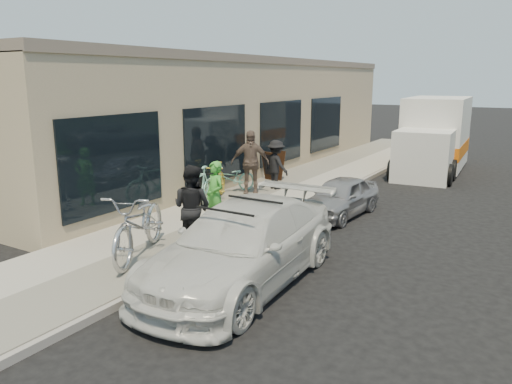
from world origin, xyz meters
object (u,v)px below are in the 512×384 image
at_px(bystander_b, 250,163).
at_px(sedan_silver, 340,197).
at_px(bike_rack, 208,186).
at_px(tandem_bike, 140,224).
at_px(sedan_white, 243,245).
at_px(moving_truck, 434,139).
at_px(man_standing, 192,207).
at_px(woman_rider, 215,196).
at_px(cruiser_bike_b, 231,178).
at_px(cruiser_bike_c, 217,181).
at_px(bystander_a, 276,165).
at_px(cruiser_bike_a, 200,189).
at_px(sandwich_board, 273,165).

bearing_deg(bystander_b, sedan_silver, -36.69).
height_order(bike_rack, tandem_bike, tandem_bike).
distance_m(sedan_white, moving_truck, 12.97).
bearing_deg(sedan_silver, bystander_b, 177.91).
bearing_deg(man_standing, woman_rider, -75.94).
bearing_deg(bike_rack, sedan_silver, 21.46).
distance_m(bike_rack, cruiser_bike_b, 1.53).
bearing_deg(man_standing, cruiser_bike_c, -63.64).
height_order(moving_truck, bystander_a, moving_truck).
distance_m(woman_rider, man_standing, 1.38).
height_order(woman_rider, man_standing, man_standing).
xyz_separation_m(sedan_white, man_standing, (-1.60, 0.64, 0.31)).
xyz_separation_m(man_standing, bystander_a, (-1.30, 5.74, -0.10)).
relative_size(tandem_bike, cruiser_bike_c, 1.46).
bearing_deg(moving_truck, bike_rack, -116.56).
xyz_separation_m(moving_truck, man_standing, (-1.94, -12.32, -0.23)).
height_order(bike_rack, bystander_b, bystander_b).
relative_size(sedan_silver, cruiser_bike_a, 1.60).
bearing_deg(bystander_b, bike_rack, -132.72).
relative_size(sandwich_board, sedan_white, 0.20).
xyz_separation_m(bike_rack, tandem_bike, (1.33, -3.94, 0.13)).
distance_m(sandwich_board, sedan_white, 8.37).
bearing_deg(sedan_silver, cruiser_bike_b, -179.51).
xyz_separation_m(sandwich_board, tandem_bike, (1.48, -7.76, 0.16)).
distance_m(bike_rack, bystander_b, 1.69).
xyz_separation_m(sedan_white, tandem_bike, (-2.17, -0.23, 0.11)).
bearing_deg(tandem_bike, cruiser_bike_b, 82.42).
xyz_separation_m(bike_rack, sedan_silver, (3.28, 1.29, -0.17)).
xyz_separation_m(bike_rack, sandwich_board, (-0.15, 3.82, -0.02)).
distance_m(sandwich_board, cruiser_bike_a, 4.36).
height_order(sedan_silver, cruiser_bike_c, cruiser_bike_c).
distance_m(cruiser_bike_a, cruiser_bike_b, 2.08).
distance_m(man_standing, cruiser_bike_b, 5.08).
distance_m(sedan_white, tandem_bike, 2.18).
xyz_separation_m(moving_truck, bystander_b, (-3.51, -7.65, -0.14)).
height_order(sandwich_board, moving_truck, moving_truck).
distance_m(man_standing, cruiser_bike_c, 4.27).
height_order(tandem_bike, cruiser_bike_c, tandem_bike).
bearing_deg(sedan_silver, man_standing, -103.56).
height_order(tandem_bike, cruiser_bike_a, tandem_bike).
height_order(sedan_white, cruiser_bike_b, sedan_white).
bearing_deg(bike_rack, tandem_bike, -71.29).
xyz_separation_m(sandwich_board, moving_truck, (4.00, 5.43, 0.59)).
height_order(sandwich_board, cruiser_bike_a, cruiser_bike_a).
height_order(bike_rack, sedan_white, sedan_white).
bearing_deg(sandwich_board, sedan_white, -49.41).
bearing_deg(tandem_bike, sandwich_board, 76.73).
relative_size(sedan_white, moving_truck, 0.84).
relative_size(tandem_bike, man_standing, 1.46).
height_order(cruiser_bike_a, bystander_a, bystander_a).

